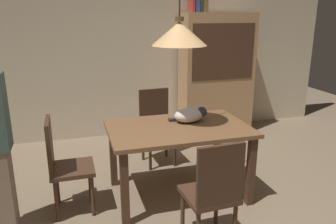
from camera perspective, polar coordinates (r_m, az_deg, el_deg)
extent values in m
cube|color=beige|center=(5.20, -6.24, 11.93)|extent=(6.40, 0.10, 2.90)
cube|color=brown|center=(3.39, 1.78, -2.79)|extent=(1.40, 0.90, 0.04)
cube|color=#472D1E|center=(3.07, -7.31, -12.79)|extent=(0.07, 0.07, 0.71)
cube|color=#472D1E|center=(3.45, 13.78, -9.71)|extent=(0.07, 0.07, 0.71)
cube|color=#472D1E|center=(3.76, -9.23, -7.15)|extent=(0.07, 0.07, 0.71)
cube|color=#472D1E|center=(4.08, 8.36, -5.21)|extent=(0.07, 0.07, 0.71)
cube|color=#472D1E|center=(3.36, -15.80, -9.18)|extent=(0.40, 0.40, 0.04)
cube|color=#40291B|center=(3.26, -19.31, -5.29)|extent=(0.04, 0.38, 0.48)
cylinder|color=#472D1E|center=(3.32, -12.58, -13.61)|extent=(0.04, 0.04, 0.41)
cylinder|color=#472D1E|center=(3.60, -13.00, -11.13)|extent=(0.04, 0.04, 0.41)
cylinder|color=#472D1E|center=(3.32, -18.25, -14.06)|extent=(0.04, 0.04, 0.41)
cylinder|color=#472D1E|center=(3.61, -18.18, -11.54)|extent=(0.04, 0.04, 0.41)
cube|color=#472D1E|center=(4.22, -1.62, -3.22)|extent=(0.42, 0.42, 0.04)
cube|color=#40291B|center=(4.30, -2.41, 0.80)|extent=(0.38, 0.06, 0.48)
cylinder|color=#472D1E|center=(4.11, -3.02, -7.13)|extent=(0.04, 0.04, 0.41)
cylinder|color=#472D1E|center=(4.21, 1.18, -6.54)|extent=(0.04, 0.04, 0.41)
cylinder|color=#472D1E|center=(4.40, -4.25, -5.55)|extent=(0.04, 0.04, 0.41)
cylinder|color=#472D1E|center=(4.49, -0.30, -5.05)|extent=(0.04, 0.04, 0.41)
cube|color=#472D1E|center=(2.84, 6.86, -13.65)|extent=(0.42, 0.42, 0.04)
cube|color=#40291B|center=(2.57, 8.84, -10.47)|extent=(0.38, 0.06, 0.48)
cylinder|color=#472D1E|center=(3.14, 8.12, -15.30)|extent=(0.04, 0.04, 0.41)
cylinder|color=#472D1E|center=(3.02, 2.48, -16.49)|extent=(0.04, 0.04, 0.41)
ellipsoid|color=silver|center=(3.52, 3.65, -0.48)|extent=(0.38, 0.29, 0.15)
sphere|color=#333338|center=(3.54, 5.70, 0.00)|extent=(0.11, 0.11, 0.11)
cylinder|color=#333338|center=(3.55, 1.50, -1.14)|extent=(0.18, 0.04, 0.04)
cone|color=#E0A86B|center=(3.21, 1.92, 13.08)|extent=(0.52, 0.52, 0.22)
cylinder|color=#513D23|center=(3.21, 1.95, 15.40)|extent=(0.08, 0.08, 0.04)
cube|color=tan|center=(5.32, 8.12, 6.26)|extent=(1.10, 0.44, 1.85)
cube|color=#472D1E|center=(5.07, 9.33, 9.94)|extent=(0.97, 0.01, 0.81)
cube|color=#472D1E|center=(5.54, 7.75, -2.78)|extent=(1.12, 0.45, 0.08)
cube|color=#B73833|center=(5.08, 3.96, 17.98)|extent=(0.04, 0.22, 0.28)
cube|color=#384C93|center=(5.10, 4.66, 17.73)|extent=(0.06, 0.24, 0.24)
cube|color=#427A4C|center=(5.12, 5.29, 17.83)|extent=(0.03, 0.20, 0.26)
cube|color=brown|center=(5.15, 5.94, 17.58)|extent=(0.06, 0.24, 0.22)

